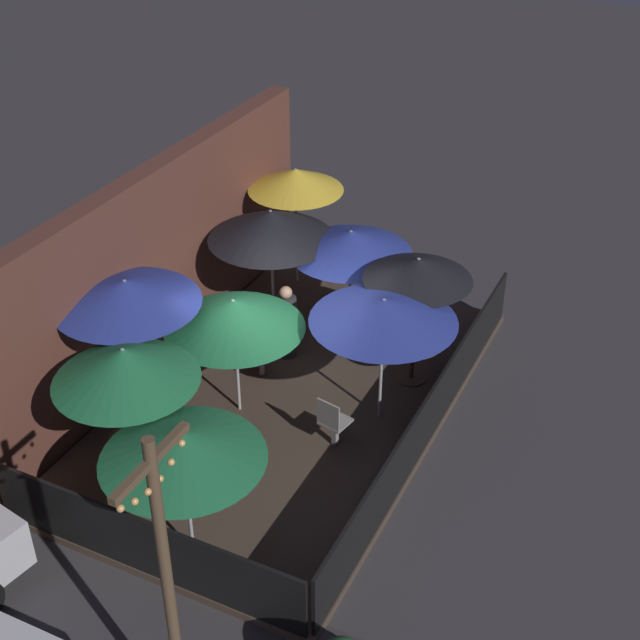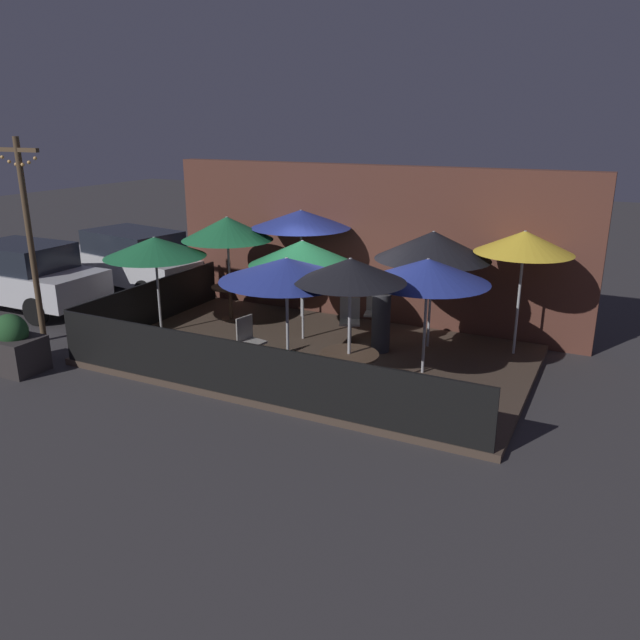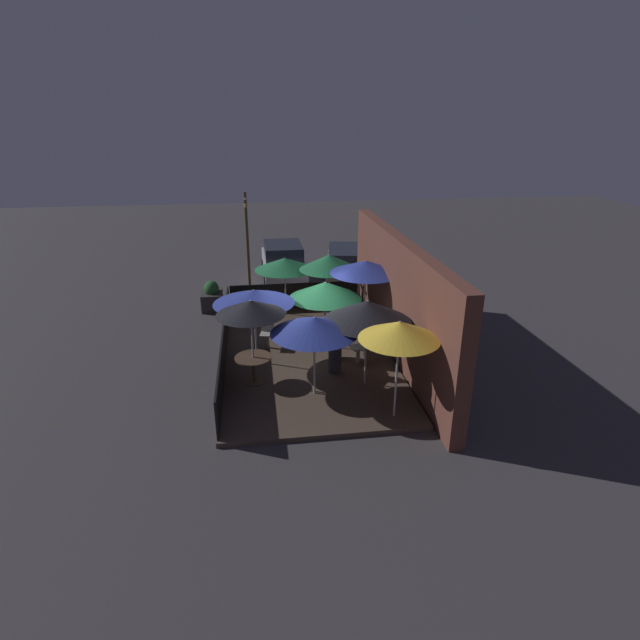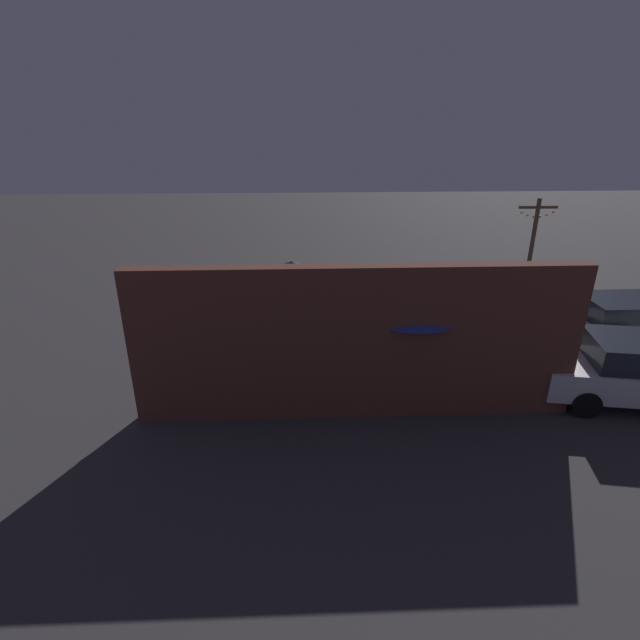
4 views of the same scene
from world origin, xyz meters
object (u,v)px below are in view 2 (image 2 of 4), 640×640
patio_chair_1 (375,311)px  patio_chair_2 (350,319)px  patio_umbrella_6 (286,269)px  patio_umbrella_2 (524,242)px  patio_umbrella_7 (155,247)px  patio_chair_0 (249,340)px  parked_car_1 (134,259)px  patron_0 (381,321)px  patio_umbrella_0 (350,270)px  dining_table_0 (349,362)px  patio_umbrella_4 (302,253)px  parked_car_0 (24,275)px  patio_umbrella_8 (433,245)px  dining_table_1 (230,293)px  planter_box (13,346)px  patio_umbrella_3 (428,271)px  patio_umbrella_5 (301,219)px  patio_umbrella_1 (227,228)px  light_post (29,232)px

patio_chair_1 → patio_chair_2: bearing=-39.2°
patio_umbrella_6 → patio_umbrella_2: bearing=44.0°
patio_umbrella_7 → patio_chair_0: (2.70, -0.75, -1.34)m
patio_chair_0 → parked_car_1: 6.92m
patron_0 → patio_umbrella_0: bearing=39.7°
patio_umbrella_0 → patio_umbrella_2: (2.06, 3.20, 0.07)m
parked_car_1 → patio_umbrella_6: bearing=-19.4°
patio_umbrella_2 → dining_table_0: patio_umbrella_2 is taller
patio_umbrella_4 → patio_chair_0: bearing=-96.0°
patio_umbrella_0 → parked_car_0: (-9.21, 1.40, -1.37)m
patio_umbrella_7 → patio_chair_1: size_ratio=2.17×
patio_umbrella_7 → patio_chair_2: 4.23m
dining_table_0 → parked_car_1: bearing=153.7°
patio_umbrella_6 → patio_umbrella_8: 3.21m
parked_car_0 → dining_table_1: bearing=12.5°
patio_umbrella_2 → patio_umbrella_8: (-1.60, -0.34, -0.13)m
patio_umbrella_0 → patio_umbrella_8: patio_umbrella_8 is taller
patio_umbrella_7 → planter_box: bearing=-114.3°
patio_chair_1 → patio_umbrella_7: bearing=-80.2°
patio_chair_1 → patio_chair_2: (-0.30, -0.62, -0.04)m
patio_umbrella_4 → patio_umbrella_7: (-2.88, -0.98, 0.03)m
patio_umbrella_3 → patio_chair_2: (-1.80, 0.87, -1.36)m
patio_umbrella_3 → patio_umbrella_4: size_ratio=0.99×
patio_umbrella_0 → patio_chair_0: patio_umbrella_0 is taller
patio_umbrella_3 → parked_car_0: 10.05m
patio_umbrella_3 → dining_table_1: bearing=167.1°
patio_umbrella_8 → patio_umbrella_7: bearing=-162.6°
patio_umbrella_2 → dining_table_1: 6.33m
patio_chair_2 → parked_car_0: 8.24m
patio_umbrella_0 → dining_table_1: bearing=147.3°
patio_umbrella_8 → patio_chair_0: size_ratio=2.54×
patio_umbrella_5 → patio_chair_2: (1.71, -1.16, -1.74)m
patio_umbrella_0 → patio_chair_1: bearing=103.7°
patio_umbrella_0 → patio_umbrella_3: size_ratio=1.07×
patio_umbrella_3 → patio_umbrella_6: (-1.95, -1.40, 0.12)m
patio_umbrella_1 → patron_0: (3.75, -0.41, -1.44)m
patio_umbrella_1 → parked_car_1: size_ratio=0.49×
patio_umbrella_3 → parked_car_1: 9.29m
patio_umbrella_0 → parked_car_0: bearing=171.3°
patio_chair_2 → patio_chair_0: bearing=-54.1°
patio_umbrella_3 → patio_umbrella_6: bearing=-144.2°
patio_umbrella_0 → patio_chair_2: patio_umbrella_0 is taller
patio_umbrella_4 → patio_umbrella_5: bearing=119.0°
patio_umbrella_1 → patio_umbrella_4: 2.13m
dining_table_0 → patio_chair_1: (-0.73, 2.98, -0.06)m
patio_chair_0 → light_post: bearing=-162.7°
patio_umbrella_7 → parked_car_0: bearing=177.2°
patio_umbrella_2 → planter_box: bearing=-150.2°
patio_umbrella_7 → patio_umbrella_5: bearing=47.6°
patio_chair_2 → light_post: (-5.93, -2.42, 1.68)m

